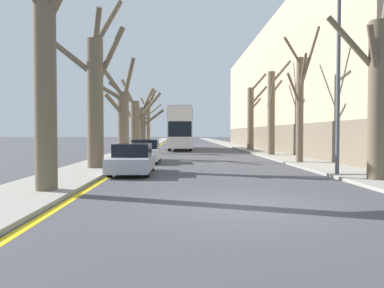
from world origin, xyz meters
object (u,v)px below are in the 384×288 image
(street_tree_right_1, at_px, (300,102))
(street_tree_left_2, at_px, (121,117))
(double_decker_bus, at_px, (180,127))
(lamp_post, at_px, (336,58))
(street_tree_right_3, at_px, (251,116))
(street_tree_left_1, at_px, (95,92))
(street_tree_left_5, at_px, (148,123))
(parked_car_1, at_px, (146,152))
(street_tree_left_0, at_px, (48,69))
(street_tree_right_0, at_px, (377,90))
(street_tree_right_2, at_px, (272,111))
(parked_car_0, at_px, (132,159))
(street_tree_left_3, at_px, (134,121))
(street_tree_left_4, at_px, (144,122))

(street_tree_right_1, bearing_deg, street_tree_left_2, 156.70)
(double_decker_bus, height_order, lamp_post, lamp_post)
(street_tree_left_2, xyz_separation_m, street_tree_right_1, (11.19, -4.82, 0.68))
(street_tree_right_3, bearing_deg, street_tree_left_1, -121.55)
(street_tree_left_5, xyz_separation_m, parked_car_1, (2.06, -25.85, -2.44))
(street_tree_left_1, distance_m, street_tree_left_5, 30.39)
(street_tree_left_2, bearing_deg, lamp_post, -46.51)
(street_tree_left_0, distance_m, double_decker_bus, 29.54)
(street_tree_left_1, xyz_separation_m, street_tree_left_2, (0.02, 7.98, -0.86))
(street_tree_left_0, bearing_deg, street_tree_right_0, 11.26)
(street_tree_right_0, distance_m, street_tree_right_3, 23.33)
(street_tree_right_2, relative_size, street_tree_right_3, 0.99)
(double_decker_bus, distance_m, lamp_post, 26.13)
(street_tree_left_1, relative_size, double_decker_bus, 0.77)
(street_tree_left_5, distance_m, parked_car_1, 26.05)
(street_tree_left_2, distance_m, street_tree_right_3, 15.21)
(street_tree_left_0, distance_m, street_tree_left_5, 37.66)
(parked_car_1, bearing_deg, parked_car_0, -90.00)
(street_tree_left_2, bearing_deg, street_tree_left_5, 90.13)
(street_tree_right_2, height_order, parked_car_0, street_tree_right_2)
(street_tree_left_2, height_order, lamp_post, lamp_post)
(street_tree_left_0, bearing_deg, double_decker_bus, 82.39)
(street_tree_left_3, bearing_deg, parked_car_1, -79.40)
(street_tree_right_1, height_order, parked_car_1, street_tree_right_1)
(street_tree_left_0, relative_size, street_tree_left_4, 1.24)
(street_tree_right_3, bearing_deg, street_tree_right_0, -89.59)
(street_tree_right_3, xyz_separation_m, parked_car_0, (-9.18, -20.10, -2.80))
(lamp_post, bearing_deg, street_tree_left_3, 119.95)
(street_tree_left_0, height_order, double_decker_bus, street_tree_left_0)
(street_tree_left_1, height_order, double_decker_bus, street_tree_left_1)
(street_tree_right_1, relative_size, street_tree_right_2, 1.00)
(street_tree_left_3, distance_m, street_tree_right_1, 16.43)
(street_tree_left_2, bearing_deg, street_tree_left_3, 89.87)
(street_tree_left_0, bearing_deg, lamp_post, 21.34)
(street_tree_left_5, relative_size, lamp_post, 0.69)
(street_tree_left_3, relative_size, parked_car_1, 1.64)
(street_tree_left_1, distance_m, parked_car_1, 5.87)
(street_tree_left_4, bearing_deg, street_tree_right_0, -67.86)
(double_decker_bus, bearing_deg, street_tree_left_0, -97.61)
(street_tree_left_1, relative_size, lamp_post, 1.01)
(street_tree_left_1, height_order, parked_car_0, street_tree_left_1)
(street_tree_right_1, bearing_deg, lamp_post, -95.07)
(street_tree_left_3, xyz_separation_m, parked_car_1, (2.00, -10.67, -2.26))
(street_tree_left_1, distance_m, street_tree_left_4, 22.44)
(street_tree_left_4, relative_size, street_tree_right_2, 0.89)
(double_decker_bus, bearing_deg, street_tree_left_5, 116.42)
(street_tree_left_1, xyz_separation_m, double_decker_bus, (4.14, 21.98, -1.31))
(street_tree_left_0, bearing_deg, parked_car_1, 81.33)
(street_tree_left_4, height_order, street_tree_right_3, street_tree_right_3)
(street_tree_right_1, height_order, lamp_post, lamp_post)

